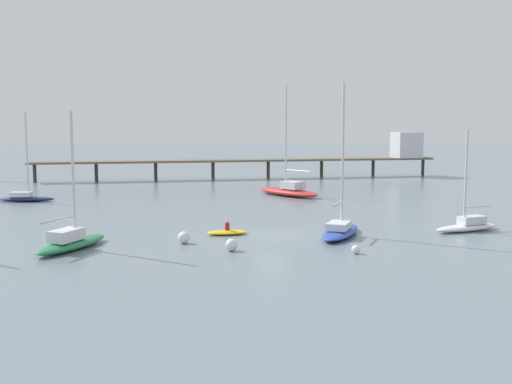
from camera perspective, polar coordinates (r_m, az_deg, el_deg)
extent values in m
plane|color=slate|center=(47.81, 1.51, -4.05)|extent=(400.00, 400.00, 0.00)
cube|color=brown|center=(94.43, -1.42, 2.94)|extent=(62.41, 10.68, 0.30)
cylinder|color=#38332D|center=(94.22, -19.86, 1.63)|extent=(0.50, 0.50, 2.70)
cylinder|color=#38332D|center=(93.31, -14.61, 1.77)|extent=(0.50, 0.50, 2.70)
cylinder|color=#38332D|center=(93.20, -9.30, 1.89)|extent=(0.50, 0.50, 2.70)
cylinder|color=#38332D|center=(93.89, -4.02, 1.99)|extent=(0.50, 0.50, 2.70)
cylinder|color=#38332D|center=(95.36, 1.14, 2.07)|extent=(0.50, 0.50, 2.70)
cylinder|color=#38332D|center=(97.58, 6.11, 2.14)|extent=(0.50, 0.50, 2.70)
cylinder|color=#38332D|center=(100.49, 10.82, 2.19)|extent=(0.50, 0.50, 2.70)
cylinder|color=#38332D|center=(104.04, 15.23, 2.22)|extent=(0.50, 0.50, 2.70)
cube|color=silver|center=(102.54, 13.80, 4.27)|extent=(4.44, 4.44, 4.11)
ellipsoid|color=white|center=(52.47, 18.99, -3.15)|extent=(6.34, 3.58, 0.56)
cube|color=silver|center=(52.71, 19.40, -2.46)|extent=(2.47, 1.79, 0.63)
cylinder|color=silver|center=(51.75, 18.91, 1.28)|extent=(0.19, 0.19, 7.60)
cylinder|color=silver|center=(52.91, 19.84, -1.29)|extent=(2.50, 1.05, 0.16)
ellipsoid|color=red|center=(73.22, 3.02, 0.00)|extent=(7.79, 9.15, 0.89)
cube|color=silver|center=(72.59, 3.44, 0.64)|extent=(2.98, 3.09, 0.88)
cylinder|color=silver|center=(73.10, 2.79, 5.11)|extent=(0.23, 0.23, 12.16)
cylinder|color=silver|center=(71.83, 3.92, 1.97)|extent=(2.63, 3.43, 0.19)
ellipsoid|color=#2D4CB7|center=(47.95, 7.85, -3.69)|extent=(5.16, 7.68, 0.64)
cube|color=silver|center=(47.27, 7.69, -3.11)|extent=(2.43, 2.88, 0.54)
cylinder|color=silver|center=(47.63, 8.06, 3.33)|extent=(0.21, 0.21, 11.07)
cylinder|color=silver|center=(46.63, 7.61, -1.11)|extent=(1.33, 2.56, 0.17)
ellipsoid|color=navy|center=(72.61, -20.57, -0.62)|extent=(6.33, 1.90, 0.52)
cube|color=silver|center=(72.72, -20.97, -0.21)|extent=(2.28, 1.23, 0.53)
cylinder|color=silver|center=(72.10, -20.49, 3.24)|extent=(0.20, 0.20, 9.26)
cylinder|color=silver|center=(72.80, -21.52, 0.89)|extent=(2.99, 0.29, 0.16)
ellipsoid|color=#287F4C|center=(44.55, -16.72, -4.67)|extent=(4.80, 7.27, 0.69)
cube|color=silver|center=(43.98, -17.20, -3.85)|extent=(2.29, 2.83, 0.79)
cylinder|color=silver|center=(44.18, -16.64, 1.50)|extent=(0.21, 0.21, 8.86)
cylinder|color=silver|center=(43.18, -17.90, -2.44)|extent=(1.61, 3.16, 0.16)
ellipsoid|color=yellow|center=(48.19, -2.68, -3.76)|extent=(3.30, 1.77, 0.35)
cylinder|color=maroon|center=(48.11, -2.68, -3.23)|extent=(0.40, 0.40, 0.55)
sphere|color=tan|center=(48.05, -2.69, -2.77)|extent=(0.24, 0.24, 0.24)
sphere|color=silver|center=(41.73, 9.26, -5.29)|extent=(0.59, 0.59, 0.59)
sphere|color=silver|center=(42.05, -2.30, -4.93)|extent=(0.85, 0.85, 0.85)
sphere|color=silver|center=(44.89, -6.71, -4.22)|extent=(0.88, 0.88, 0.88)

